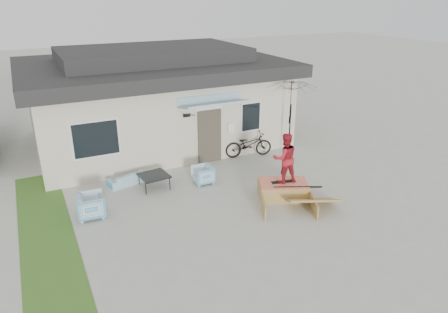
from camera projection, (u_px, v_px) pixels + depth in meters
name	position (u px, v px, depth m)	size (l,w,h in m)	color
ground	(242.00, 220.00, 12.07)	(90.00, 90.00, 0.00)	#ABAB9E
grass_strip	(46.00, 229.00, 11.59)	(1.40, 8.00, 0.01)	#366222
house	(155.00, 97.00, 18.00)	(10.80, 8.49, 4.10)	beige
loveseat	(127.00, 176.00, 14.26)	(1.38, 0.41, 0.54)	teal
armchair_left	(91.00, 204.00, 12.12)	(0.78, 0.73, 0.80)	teal
armchair_right	(203.00, 174.00, 14.29)	(0.67, 0.62, 0.69)	teal
coffee_table	(154.00, 181.00, 14.01)	(0.92, 0.92, 0.46)	black
bicycle	(249.00, 142.00, 16.52)	(0.67, 1.92, 1.23)	black
patio_umbrella	(291.00, 113.00, 16.31)	(1.96, 1.80, 2.20)	black
skate_ramp	(283.00, 190.00, 13.33)	(1.53, 2.04, 0.51)	olive
skateboard	(283.00, 181.00, 13.27)	(0.80, 0.20, 0.05)	black
skater	(285.00, 157.00, 12.96)	(0.80, 0.62, 1.63)	#A51E27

